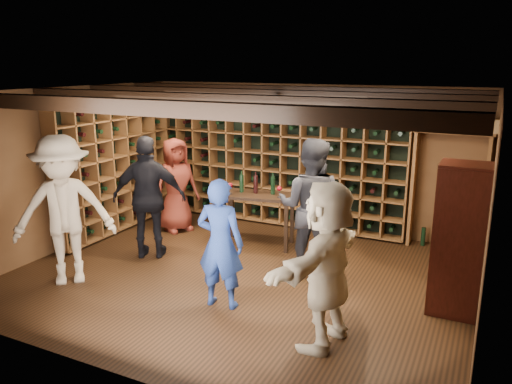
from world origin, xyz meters
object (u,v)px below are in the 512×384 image
at_px(tasting_table, 257,200).
at_px(man_blue_shirt, 220,244).
at_px(guest_red_floral, 176,185).
at_px(guest_woman_black, 149,198).
at_px(guest_khaki, 64,211).
at_px(display_cabinet, 458,243).
at_px(guest_beige, 326,265).
at_px(man_grey_suit, 311,207).

bearing_deg(tasting_table, man_blue_shirt, -86.69).
relative_size(guest_red_floral, guest_woman_black, 0.88).
bearing_deg(guest_khaki, guest_red_floral, 45.26).
bearing_deg(display_cabinet, guest_beige, -130.82).
xyz_separation_m(man_blue_shirt, guest_khaki, (-2.17, -0.29, 0.20)).
xyz_separation_m(man_blue_shirt, man_grey_suit, (0.61, 1.41, 0.16)).
bearing_deg(display_cabinet, man_grey_suit, 169.64).
bearing_deg(man_grey_suit, display_cabinet, 162.75).
height_order(guest_red_floral, guest_woman_black, guest_woman_black).
height_order(man_grey_suit, guest_red_floral, man_grey_suit).
bearing_deg(tasting_table, display_cabinet, -28.80).
distance_m(guest_red_floral, guest_beige, 4.20).
height_order(display_cabinet, guest_red_floral, display_cabinet).
distance_m(guest_red_floral, tasting_table, 1.57).
relative_size(display_cabinet, guest_woman_black, 0.95).
height_order(display_cabinet, guest_khaki, guest_khaki).
bearing_deg(guest_red_floral, guest_beige, -96.94).
xyz_separation_m(man_grey_suit, guest_woman_black, (-2.34, -0.49, -0.03)).
bearing_deg(tasting_table, guest_red_floral, 167.97).
bearing_deg(display_cabinet, guest_red_floral, 167.15).
relative_size(guest_khaki, tasting_table, 1.65).
bearing_deg(guest_woman_black, tasting_table, -161.47).
distance_m(guest_beige, tasting_table, 3.00).
bearing_deg(display_cabinet, man_blue_shirt, -157.19).
bearing_deg(man_blue_shirt, man_grey_suit, -120.25).
bearing_deg(guest_woman_black, guest_red_floral, -98.43).
height_order(man_grey_suit, guest_beige, man_grey_suit).
bearing_deg(display_cabinet, guest_woman_black, -178.05).
distance_m(man_grey_suit, guest_khaki, 3.26).
height_order(man_grey_suit, tasting_table, man_grey_suit).
distance_m(man_blue_shirt, tasting_table, 2.13).
height_order(guest_red_floral, tasting_table, guest_red_floral).
bearing_deg(tasting_table, guest_woman_black, -147.15).
bearing_deg(man_blue_shirt, guest_red_floral, -52.30).
bearing_deg(guest_woman_black, guest_khaki, 45.11).
distance_m(guest_khaki, tasting_table, 2.89).
bearing_deg(guest_beige, man_grey_suit, -145.86).
relative_size(guest_red_floral, guest_khaki, 0.82).
xyz_separation_m(guest_woman_black, guest_khaki, (-0.44, -1.20, 0.07)).
bearing_deg(guest_red_floral, display_cabinet, -75.35).
xyz_separation_m(man_grey_suit, tasting_table, (-1.12, 0.66, -0.20)).
relative_size(man_grey_suit, guest_khaki, 0.96).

